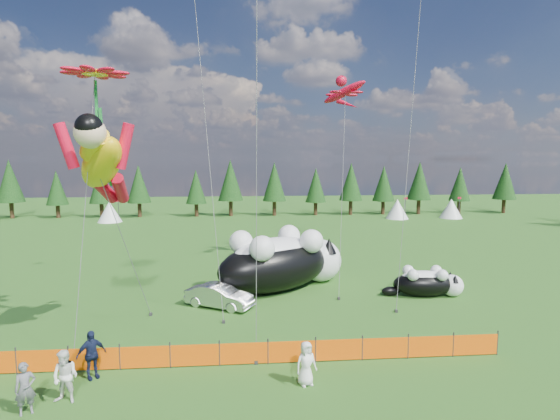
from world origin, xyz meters
name	(u,v)px	position (x,y,z in m)	size (l,w,h in m)	color
ground	(244,336)	(0.00, 0.00, 0.00)	(160.00, 160.00, 0.00)	#103B0A
safety_fence	(244,353)	(0.00, -3.00, 0.50)	(22.06, 0.06, 1.10)	#262626
tree_line	(243,189)	(0.00, 45.00, 4.00)	(90.00, 4.00, 8.00)	black
festival_tents	(321,210)	(11.00, 40.00, 1.40)	(50.00, 3.20, 2.80)	white
cat_large	(281,261)	(2.47, 7.39, 1.89)	(9.94, 7.61, 3.99)	black
cat_small	(427,282)	(11.41, 5.25, 0.87)	(5.07, 2.15, 1.83)	black
car	(219,296)	(-1.38, 4.26, 0.66)	(1.40, 4.01, 1.32)	silver
spectator_a	(25,389)	(-7.27, -5.88, 0.89)	(0.65, 0.43, 1.78)	slate
spectator_b	(65,377)	(-6.21, -5.29, 0.95)	(0.92, 0.54, 1.89)	white
spectator_c	(91,355)	(-5.90, -3.60, 0.96)	(1.12, 0.58, 1.92)	#151C3A
spectator_e	(306,363)	(2.34, -4.80, 0.84)	(0.82, 0.54, 1.68)	white
superhero_kite	(101,164)	(-6.21, -0.27, 8.28)	(6.46, 6.84, 10.92)	yellow
gecko_kite	(344,92)	(8.01, 14.15, 13.69)	(5.90, 12.09, 16.51)	red
flower_kite	(95,77)	(-6.49, 0.29, 12.14)	(3.74, 5.01, 12.57)	red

